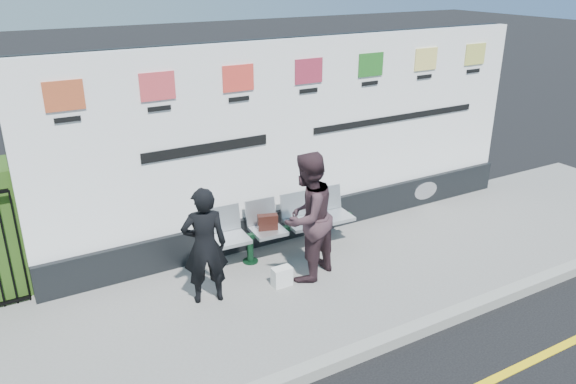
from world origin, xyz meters
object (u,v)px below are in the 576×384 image
at_px(bench, 285,240).
at_px(woman_right, 307,217).
at_px(woman_left, 205,246).
at_px(billboard, 305,153).

xyz_separation_m(bench, woman_right, (-0.06, -0.70, 0.65)).
relative_size(woman_left, woman_right, 0.86).
bearing_deg(woman_left, billboard, -138.57).
bearing_deg(bench, billboard, 42.39).
height_order(bench, woman_right, woman_right).
relative_size(billboard, woman_right, 4.54).
bearing_deg(billboard, woman_right, -119.77).
bearing_deg(woman_left, woman_right, -171.08).
relative_size(bench, woman_left, 1.40).
xyz_separation_m(billboard, bench, (-0.63, -0.52, -1.07)).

